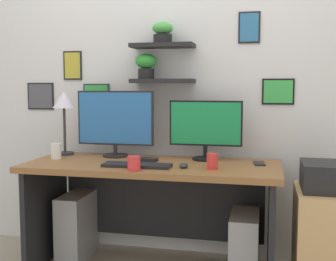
# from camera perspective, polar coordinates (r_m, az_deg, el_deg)

# --- Properties ---
(back_wall_assembly) EXTENTS (4.40, 0.24, 2.70)m
(back_wall_assembly) POSITION_cam_1_polar(r_m,az_deg,el_deg) (3.31, -0.27, 7.35)
(back_wall_assembly) COLOR silver
(back_wall_assembly) RESTS_ON ground
(desk) EXTENTS (1.69, 0.68, 0.75)m
(desk) POSITION_cam_1_polar(r_m,az_deg,el_deg) (3.03, -1.84, -7.99)
(desk) COLOR brown
(desk) RESTS_ON ground
(monitor_left) EXTENTS (0.57, 0.18, 0.48)m
(monitor_left) POSITION_cam_1_polar(r_m,az_deg,el_deg) (3.20, -6.89, 1.21)
(monitor_left) COLOR black
(monitor_left) RESTS_ON desk
(monitor_right) EXTENTS (0.51, 0.18, 0.41)m
(monitor_right) POSITION_cam_1_polar(r_m,az_deg,el_deg) (3.05, 4.93, 0.41)
(monitor_right) COLOR black
(monitor_right) RESTS_ON desk
(keyboard) EXTENTS (0.44, 0.14, 0.02)m
(keyboard) POSITION_cam_1_polar(r_m,az_deg,el_deg) (2.81, -4.08, -4.55)
(keyboard) COLOR black
(keyboard) RESTS_ON desk
(computer_mouse) EXTENTS (0.06, 0.09, 0.03)m
(computer_mouse) POSITION_cam_1_polar(r_m,az_deg,el_deg) (2.77, 2.05, -4.58)
(computer_mouse) COLOR #2D2D33
(computer_mouse) RESTS_ON desk
(desk_lamp) EXTENTS (0.17, 0.17, 0.48)m
(desk_lamp) POSITION_cam_1_polar(r_m,az_deg,el_deg) (3.34, -13.43, 3.23)
(desk_lamp) COLOR #2D2D33
(desk_lamp) RESTS_ON desk
(cell_phone) EXTENTS (0.09, 0.15, 0.01)m
(cell_phone) POSITION_cam_1_polar(r_m,az_deg,el_deg) (2.95, 11.83, -4.23)
(cell_phone) COLOR black
(cell_phone) RESTS_ON desk
(coffee_mug) EXTENTS (0.08, 0.08, 0.09)m
(coffee_mug) POSITION_cam_1_polar(r_m,az_deg,el_deg) (2.68, -4.47, -4.29)
(coffee_mug) COLOR red
(coffee_mug) RESTS_ON desk
(pen_cup) EXTENTS (0.07, 0.07, 0.10)m
(pen_cup) POSITION_cam_1_polar(r_m,az_deg,el_deg) (2.73, 5.81, -4.01)
(pen_cup) COLOR red
(pen_cup) RESTS_ON desk
(scissors_tray) EXTENTS (0.13, 0.10, 0.02)m
(scissors_tray) POSITION_cam_1_polar(r_m,az_deg,el_deg) (3.00, -2.59, -3.83)
(scissors_tray) COLOR black
(scissors_tray) RESTS_ON desk
(water_cup) EXTENTS (0.07, 0.07, 0.11)m
(water_cup) POSITION_cam_1_polar(r_m,az_deg,el_deg) (3.20, -14.41, -2.63)
(water_cup) COLOR white
(water_cup) RESTS_ON desk
(drawer_cabinet) EXTENTS (0.44, 0.50, 0.63)m
(drawer_cabinet) POSITION_cam_1_polar(r_m,az_deg,el_deg) (2.94, 20.59, -13.38)
(drawer_cabinet) COLOR tan
(drawer_cabinet) RESTS_ON ground
(printer) EXTENTS (0.38, 0.34, 0.17)m
(printer) POSITION_cam_1_polar(r_m,az_deg,el_deg) (2.83, 20.88, -5.67)
(printer) COLOR black
(printer) RESTS_ON drawer_cabinet
(computer_tower_left) EXTENTS (0.18, 0.40, 0.48)m
(computer_tower_left) POSITION_cam_1_polar(r_m,az_deg,el_deg) (3.36, -11.77, -12.08)
(computer_tower_left) COLOR #99999E
(computer_tower_left) RESTS_ON ground
(computer_tower_right) EXTENTS (0.18, 0.40, 0.44)m
(computer_tower_right) POSITION_cam_1_polar(r_m,az_deg,el_deg) (2.98, 9.94, -14.73)
(computer_tower_right) COLOR #99999E
(computer_tower_right) RESTS_ON ground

